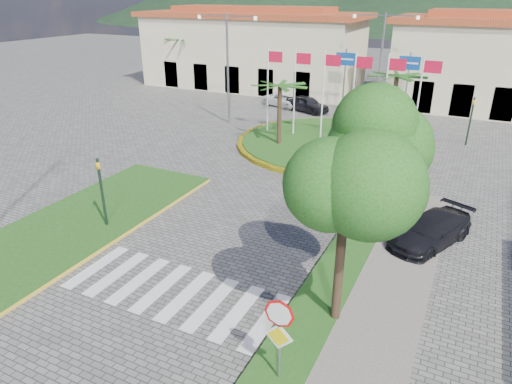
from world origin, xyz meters
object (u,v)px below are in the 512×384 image
at_px(deciduous_tree, 348,165).
at_px(white_van, 284,100).
at_px(car_side_right, 431,230).
at_px(roundabout_island, 332,143).
at_px(stop_sign, 279,328).
at_px(car_dark_a, 307,104).
at_px(car_dark_b, 452,104).

relative_size(deciduous_tree, white_van, 1.71).
distance_m(deciduous_tree, car_side_right, 8.01).
relative_size(roundabout_island, car_side_right, 2.96).
bearing_deg(stop_sign, car_side_right, 74.41).
bearing_deg(white_van, car_dark_a, -90.96).
bearing_deg(roundabout_island, deciduous_tree, -72.09).
bearing_deg(white_van, deciduous_tree, -134.93).
bearing_deg(deciduous_tree, white_van, 116.27).
bearing_deg(stop_sign, deciduous_tree, 78.82).
bearing_deg(car_side_right, roundabout_island, 148.70).
height_order(car_dark_b, car_side_right, car_dark_b).
xyz_separation_m(stop_sign, deciduous_tree, (0.60, 3.04, 3.38)).
bearing_deg(roundabout_island, car_dark_a, 120.83).
relative_size(stop_sign, deciduous_tree, 0.39).
relative_size(car_dark_a, car_side_right, 0.92).
bearing_deg(deciduous_tree, car_dark_a, 112.33).
distance_m(car_dark_b, car_side_right, 24.02).
bearing_deg(car_side_right, car_dark_b, 116.59).
distance_m(stop_sign, deciduous_tree, 4.59).
relative_size(stop_sign, car_dark_b, 0.65).
height_order(roundabout_island, stop_sign, roundabout_island).
bearing_deg(car_dark_a, car_side_right, -127.12).
relative_size(white_van, car_side_right, 0.93).
bearing_deg(roundabout_island, car_side_right, -55.04).
height_order(stop_sign, white_van, stop_sign).
xyz_separation_m(deciduous_tree, car_side_right, (2.00, 6.28, -4.55)).
xyz_separation_m(car_dark_a, car_side_right, (12.27, -18.72, -0.05)).
bearing_deg(car_dark_b, stop_sign, -174.32).
bearing_deg(stop_sign, white_van, 112.84).
bearing_deg(car_dark_b, roundabout_island, 162.69).
distance_m(white_van, car_dark_a, 2.68).
height_order(white_van, car_dark_a, car_dark_a).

